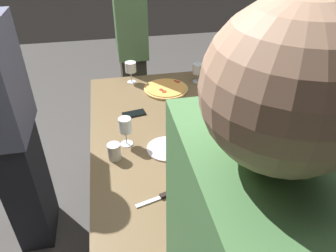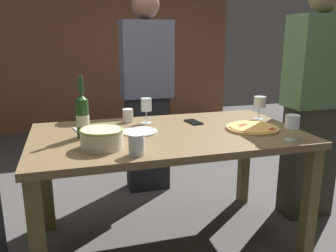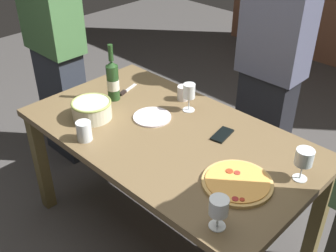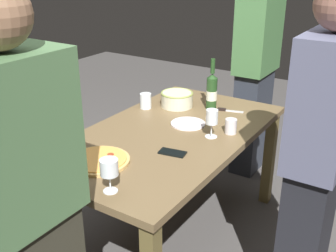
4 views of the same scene
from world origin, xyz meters
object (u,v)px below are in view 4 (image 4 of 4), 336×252
at_px(side_plate, 188,124).
at_px(cell_phone, 172,153).
at_px(cup_amber, 231,126).
at_px(cup_ceramic, 146,101).
at_px(wine_bottle, 212,91).
at_px(serving_bowl, 177,99).
at_px(person_guest_left, 317,160).
at_px(pizza, 99,160).
at_px(wine_glass_near_pizza, 48,139).
at_px(person_guest_right, 27,213).
at_px(wine_glass_by_bottle, 109,169).
at_px(wine_glass_far_left, 212,119).
at_px(person_host, 256,68).
at_px(dining_table, 168,146).
at_px(pizza_knife, 227,110).

distance_m(side_plate, cell_phone, 0.42).
distance_m(cup_amber, cup_ceramic, 0.68).
xyz_separation_m(wine_bottle, cup_amber, (0.31, 0.29, -0.08)).
xyz_separation_m(serving_bowl, person_guest_left, (0.48, 1.07, 0.04)).
xyz_separation_m(cup_ceramic, cell_phone, (0.49, 0.53, -0.05)).
relative_size(pizza, wine_glass_near_pizza, 2.24).
distance_m(wine_glass_near_pizza, cup_ceramic, 0.87).
bearing_deg(person_guest_right, cup_ceramic, 13.18).
height_order(pizza, wine_glass_by_bottle, wine_glass_by_bottle).
distance_m(wine_glass_by_bottle, side_plate, 0.88).
height_order(wine_glass_far_left, cup_ceramic, wine_glass_far_left).
xyz_separation_m(cup_ceramic, person_guest_right, (1.37, 0.45, 0.05)).
distance_m(serving_bowl, wine_glass_far_left, 0.56).
xyz_separation_m(wine_glass_near_pizza, person_host, (-1.79, 0.42, 0.04)).
bearing_deg(person_host, person_guest_left, 36.41).
distance_m(dining_table, serving_bowl, 0.48).
relative_size(dining_table, wine_bottle, 4.57).
height_order(pizza_knife, person_guest_left, person_guest_left).
relative_size(wine_glass_far_left, cup_ceramic, 1.60).
bearing_deg(person_guest_left, pizza_knife, -33.83).
xyz_separation_m(wine_bottle, wine_glass_far_left, (0.42, 0.22, -0.01)).
distance_m(wine_bottle, wine_glass_far_left, 0.47).
bearing_deg(wine_glass_by_bottle, pizza_knife, -179.97).
xyz_separation_m(wine_glass_far_left, pizza_knife, (-0.44, -0.11, -0.11)).
bearing_deg(cup_amber, wine_glass_far_left, -32.80).
xyz_separation_m(wine_glass_by_bottle, side_plate, (-0.86, -0.10, -0.11)).
bearing_deg(cell_phone, wine_glass_by_bottle, 166.06).
xyz_separation_m(wine_glass_by_bottle, cup_ceramic, (-0.96, -0.50, -0.06)).
distance_m(dining_table, wine_glass_by_bottle, 0.74).
height_order(cup_amber, person_guest_right, person_guest_right).
bearing_deg(wine_glass_far_left, pizza, -29.67).
bearing_deg(pizza_knife, person_guest_right, -1.70).
bearing_deg(dining_table, serving_bowl, -155.02).
bearing_deg(serving_bowl, cell_phone, 29.91).
xyz_separation_m(wine_glass_near_pizza, person_guest_left, (-0.54, 1.23, -0.01)).
bearing_deg(wine_glass_near_pizza, dining_table, 150.33).
relative_size(wine_glass_by_bottle, person_guest_right, 0.09).
distance_m(wine_glass_by_bottle, person_guest_left, 0.97).
distance_m(wine_glass_near_pizza, cell_phone, 0.65).
relative_size(wine_glass_near_pizza, wine_glass_by_bottle, 0.90).
relative_size(wine_glass_far_left, side_plate, 0.78).
bearing_deg(cell_phone, wine_glass_far_left, -23.63).
height_order(person_host, person_guest_left, person_host).
bearing_deg(wine_glass_by_bottle, cup_amber, 168.65).
bearing_deg(person_host, wine_glass_by_bottle, 5.75).
bearing_deg(wine_glass_far_left, person_guest_left, 76.90).
bearing_deg(serving_bowl, pizza, 6.35).
bearing_deg(wine_glass_near_pizza, cup_amber, 139.98).
height_order(wine_glass_near_pizza, person_host, person_host).
relative_size(wine_glass_by_bottle, cup_amber, 1.80).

